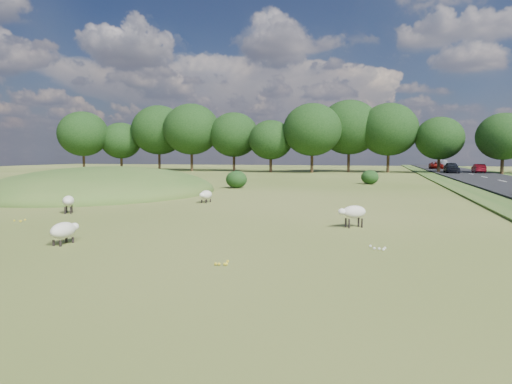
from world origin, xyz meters
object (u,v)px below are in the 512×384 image
Objects in this scene: sheep_4 at (64,230)px; car_4 at (479,168)px; sheep_0 at (353,212)px; car_3 at (443,163)px; car_1 at (436,165)px; sheep_2 at (206,195)px; car_6 at (452,167)px; sheep_1 at (68,201)px.

sheep_4 is 0.33× the size of car_4.
car_3 reaches higher than sheep_0.
car_1 is at bearing 79.90° from car_3.
sheep_4 is 78.52m from car_1.
sheep_0 is 0.94× the size of sheep_2.
car_3 reaches higher than sheep_4.
sheep_0 is 0.98× the size of sheep_4.
car_4 reaches higher than sheep_0.
sheep_4 is 0.28× the size of car_6.
car_4 is at bearing -20.74° from sheep_4.
car_6 reaches higher than sheep_4.
sheep_1 is 7.98m from sheep_2.
car_4 reaches higher than sheep_1.
sheep_4 is at bearing -104.71° from car_1.
car_1 is 17.46m from car_4.
sheep_0 reaches higher than sheep_4.
sheep_2 is 1.05× the size of sheep_4.
sheep_1 is at bearing -116.02° from car_6.
car_6 reaches higher than sheep_1.
sheep_4 is at bearing 68.05° from car_4.
sheep_2 reaches higher than sheep_4.
sheep_0 is 11.61m from sheep_2.
sheep_1 is 0.26× the size of car_1.
car_3 is (3.80, 21.32, 0.08)m from car_1.
sheep_4 is (4.94, -6.70, -0.16)m from sheep_1.
sheep_0 is 0.27× the size of car_6.
car_4 is at bearing 157.93° from sheep_2.
car_3 reaches higher than sheep_1.
car_6 reaches higher than car_4.
car_1 is (11.04, 70.07, 0.28)m from sheep_0.
car_6 reaches higher than sheep_0.
sheep_1 is at bearing 37.60° from sheep_4.
sheep_4 is (-8.90, -5.88, -0.16)m from sheep_0.
sheep_1 is 59.57m from car_4.
sheep_4 is at bearing -174.25° from sheep_1.
sheep_0 is at bearing 80.78° from car_3.
sheep_0 is at bearing -102.03° from car_6.
car_6 is (-3.80, -39.62, 0.03)m from car_3.
car_6 is (24.88, 50.95, 0.41)m from sheep_1.
sheep_2 is at bearing -67.20° from sheep_1.
sheep_0 reaches higher than sheep_2.
car_1 is (24.88, 69.25, 0.29)m from sheep_1.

